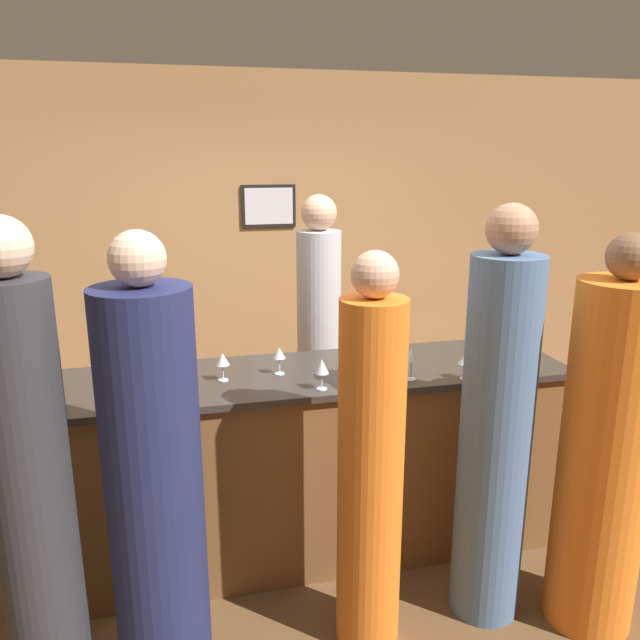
{
  "coord_description": "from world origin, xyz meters",
  "views": [
    {
      "loc": [
        -0.63,
        -3.02,
        2.16
      ],
      "look_at": [
        0.12,
        0.1,
        1.3
      ],
      "focal_mm": 35.0,
      "sensor_mm": 36.0,
      "label": 1
    }
  ],
  "objects_px": {
    "guest_0": "(496,433)",
    "guest_2": "(370,469)",
    "guest_1": "(155,495)",
    "guest_3": "(33,495)",
    "bartender": "(319,346)",
    "guest_4": "(605,455)",
    "wine_bottle_0": "(49,378)"
  },
  "relations": [
    {
      "from": "bartender",
      "to": "guest_0",
      "type": "bearing_deg",
      "value": 107.06
    },
    {
      "from": "guest_1",
      "to": "guest_3",
      "type": "xyz_separation_m",
      "value": [
        -0.44,
        0.02,
        0.05
      ]
    },
    {
      "from": "guest_4",
      "to": "guest_0",
      "type": "bearing_deg",
      "value": 158.35
    },
    {
      "from": "bartender",
      "to": "guest_0",
      "type": "xyz_separation_m",
      "value": [
        0.47,
        -1.52,
        0.01
      ]
    },
    {
      "from": "bartender",
      "to": "guest_1",
      "type": "xyz_separation_m",
      "value": [
        -1.04,
        -1.64,
        -0.03
      ]
    },
    {
      "from": "guest_1",
      "to": "guest_3",
      "type": "relative_size",
      "value": 0.97
    },
    {
      "from": "guest_0",
      "to": "bartender",
      "type": "bearing_deg",
      "value": 107.06
    },
    {
      "from": "bartender",
      "to": "guest_4",
      "type": "height_order",
      "value": "bartender"
    },
    {
      "from": "bartender",
      "to": "guest_2",
      "type": "bearing_deg",
      "value": 84.75
    },
    {
      "from": "guest_2",
      "to": "guest_4",
      "type": "bearing_deg",
      "value": -7.18
    },
    {
      "from": "wine_bottle_0",
      "to": "guest_1",
      "type": "bearing_deg",
      "value": -54.47
    },
    {
      "from": "guest_1",
      "to": "wine_bottle_0",
      "type": "xyz_separation_m",
      "value": [
        -0.46,
        0.65,
        0.29
      ]
    },
    {
      "from": "guest_0",
      "to": "guest_4",
      "type": "relative_size",
      "value": 1.06
    },
    {
      "from": "guest_3",
      "to": "guest_4",
      "type": "distance_m",
      "value": 2.4
    },
    {
      "from": "wine_bottle_0",
      "to": "guest_4",
      "type": "bearing_deg",
      "value": -16.4
    },
    {
      "from": "guest_2",
      "to": "guest_4",
      "type": "height_order",
      "value": "guest_4"
    },
    {
      "from": "guest_1",
      "to": "guest_4",
      "type": "distance_m",
      "value": 1.96
    },
    {
      "from": "guest_0",
      "to": "guest_2",
      "type": "xyz_separation_m",
      "value": [
        -0.61,
        -0.04,
        -0.08
      ]
    },
    {
      "from": "guest_0",
      "to": "wine_bottle_0",
      "type": "relative_size",
      "value": 6.6
    },
    {
      "from": "bartender",
      "to": "wine_bottle_0",
      "type": "bearing_deg",
      "value": 33.38
    },
    {
      "from": "guest_0",
      "to": "guest_3",
      "type": "xyz_separation_m",
      "value": [
        -1.95,
        -0.1,
        0.01
      ]
    },
    {
      "from": "guest_3",
      "to": "guest_4",
      "type": "bearing_deg",
      "value": -1.96
    },
    {
      "from": "guest_4",
      "to": "guest_1",
      "type": "bearing_deg",
      "value": 178.1
    },
    {
      "from": "guest_2",
      "to": "wine_bottle_0",
      "type": "bearing_deg",
      "value": 156.93
    },
    {
      "from": "guest_0",
      "to": "guest_3",
      "type": "bearing_deg",
      "value": -177.16
    },
    {
      "from": "guest_4",
      "to": "wine_bottle_0",
      "type": "relative_size",
      "value": 6.22
    },
    {
      "from": "guest_2",
      "to": "guest_3",
      "type": "xyz_separation_m",
      "value": [
        -1.33,
        -0.05,
        0.09
      ]
    },
    {
      "from": "guest_4",
      "to": "bartender",
      "type": "bearing_deg",
      "value": 118.33
    },
    {
      "from": "guest_3",
      "to": "wine_bottle_0",
      "type": "relative_size",
      "value": 6.61
    },
    {
      "from": "guest_2",
      "to": "guest_4",
      "type": "relative_size",
      "value": 0.97
    },
    {
      "from": "guest_0",
      "to": "wine_bottle_0",
      "type": "distance_m",
      "value": 2.06
    },
    {
      "from": "guest_0",
      "to": "guest_2",
      "type": "bearing_deg",
      "value": -175.79
    }
  ]
}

